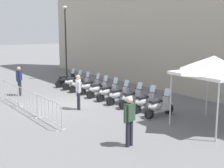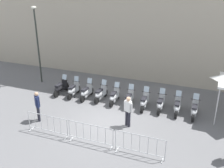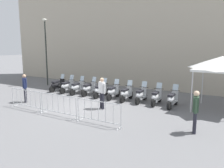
# 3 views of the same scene
# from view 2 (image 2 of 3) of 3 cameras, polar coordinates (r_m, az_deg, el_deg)

# --- Properties ---
(ground_plane) EXTENTS (120.00, 120.00, 0.00)m
(ground_plane) POSITION_cam_2_polar(r_m,az_deg,el_deg) (14.34, -1.15, -8.63)
(ground_plane) COLOR slate
(motorcycle_0) EXTENTS (0.56, 1.72, 1.24)m
(motorcycle_0) POSITION_cam_2_polar(r_m,az_deg,el_deg) (17.88, -11.31, -0.87)
(motorcycle_0) COLOR black
(motorcycle_0) RESTS_ON ground
(motorcycle_1) EXTENTS (0.57, 1.73, 1.24)m
(motorcycle_1) POSITION_cam_2_polar(r_m,az_deg,el_deg) (17.40, -8.57, -1.34)
(motorcycle_1) COLOR black
(motorcycle_1) RESTS_ON ground
(motorcycle_2) EXTENTS (0.56, 1.72, 1.24)m
(motorcycle_2) POSITION_cam_2_polar(r_m,az_deg,el_deg) (16.96, -5.73, -1.84)
(motorcycle_2) COLOR black
(motorcycle_2) RESTS_ON ground
(motorcycle_3) EXTENTS (0.56, 1.72, 1.24)m
(motorcycle_3) POSITION_cam_2_polar(r_m,az_deg,el_deg) (16.67, -2.58, -2.20)
(motorcycle_3) COLOR black
(motorcycle_3) RESTS_ON ground
(motorcycle_4) EXTENTS (0.56, 1.73, 1.24)m
(motorcycle_4) POSITION_cam_2_polar(r_m,az_deg,el_deg) (16.27, 0.48, -2.83)
(motorcycle_4) COLOR black
(motorcycle_4) RESTS_ON ground
(motorcycle_5) EXTENTS (0.59, 1.72, 1.24)m
(motorcycle_5) POSITION_cam_2_polar(r_m,az_deg,el_deg) (15.99, 3.76, -3.36)
(motorcycle_5) COLOR black
(motorcycle_5) RESTS_ON ground
(motorcycle_6) EXTENTS (0.57, 1.73, 1.24)m
(motorcycle_6) POSITION_cam_2_polar(r_m,az_deg,el_deg) (15.74, 7.11, -3.93)
(motorcycle_6) COLOR black
(motorcycle_6) RESTS_ON ground
(motorcycle_7) EXTENTS (0.57, 1.73, 1.24)m
(motorcycle_7) POSITION_cam_2_polar(r_m,az_deg,el_deg) (15.63, 10.64, -4.35)
(motorcycle_7) COLOR black
(motorcycle_7) RESTS_ON ground
(motorcycle_8) EXTENTS (0.59, 1.72, 1.24)m
(motorcycle_8) POSITION_cam_2_polar(r_m,az_deg,el_deg) (15.52, 14.17, -4.89)
(motorcycle_8) COLOR black
(motorcycle_8) RESTS_ON ground
(motorcycle_9) EXTENTS (0.56, 1.72, 1.24)m
(motorcycle_9) POSITION_cam_2_polar(r_m,az_deg,el_deg) (15.42, 17.71, -5.49)
(motorcycle_9) COLOR black
(motorcycle_9) RESTS_ON ground
(barrier_segment_0) EXTENTS (2.32, 0.55, 1.07)m
(barrier_segment_0) POSITION_cam_2_polar(r_m,az_deg,el_deg) (13.59, -14.03, -8.70)
(barrier_segment_0) COLOR #B2B5B7
(barrier_segment_0) RESTS_ON ground
(barrier_segment_1) EXTENTS (2.32, 0.55, 1.07)m
(barrier_segment_1) POSITION_cam_2_polar(r_m,az_deg,el_deg) (12.50, -4.75, -11.01)
(barrier_segment_1) COLOR #B2B5B7
(barrier_segment_1) RESTS_ON ground
(barrier_segment_2) EXTENTS (2.32, 0.55, 1.07)m
(barrier_segment_2) POSITION_cam_2_polar(r_m,az_deg,el_deg) (11.81, 6.12, -13.31)
(barrier_segment_2) COLOR #B2B5B7
(barrier_segment_2) RESTS_ON ground
(street_lamp) EXTENTS (0.36, 0.36, 5.60)m
(street_lamp) POSITION_cam_2_polar(r_m,az_deg,el_deg) (19.54, -16.23, 9.76)
(street_lamp) COLOR #2D332D
(street_lamp) RESTS_ON ground
(officer_near_row_end) EXTENTS (0.44, 0.40, 1.73)m
(officer_near_row_end) POSITION_cam_2_polar(r_m,az_deg,el_deg) (14.70, -16.12, -4.41)
(officer_near_row_end) COLOR #23232D
(officer_near_row_end) RESTS_ON ground
(officer_by_barriers) EXTENTS (0.52, 0.33, 1.73)m
(officer_by_barriers) POSITION_cam_2_polar(r_m,az_deg,el_deg) (13.63, 3.57, -5.71)
(officer_by_barriers) COLOR #23232D
(officer_by_barriers) RESTS_ON ground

